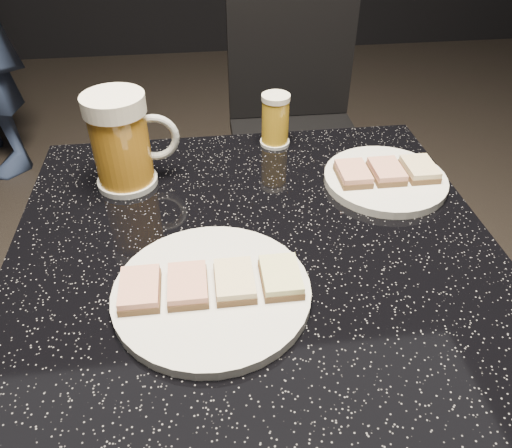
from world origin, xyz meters
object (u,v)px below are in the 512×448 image
object	(u,v)px
plate_small	(385,180)
plate_large	(212,292)
beer_mug	(123,141)
chair	(295,122)
table	(256,357)
beer_tumbler	(275,120)

from	to	relation	value
plate_small	plate_large	bearing A→B (deg)	-143.41
beer_mug	chair	distance (m)	0.86
plate_small	table	distance (m)	0.37
table	beer_mug	bearing A→B (deg)	133.25
beer_tumbler	chair	distance (m)	0.67
beer_mug	chair	world-z (taller)	beer_mug
plate_small	table	xyz separation A→B (m)	(-0.24, -0.15, -0.25)
beer_tumbler	plate_small	bearing A→B (deg)	-44.07
table	beer_tumbler	world-z (taller)	beer_tumbler
plate_large	beer_tumbler	distance (m)	0.41
table	plate_large	bearing A→B (deg)	-130.29
table	plate_small	bearing A→B (deg)	31.80
beer_tumbler	plate_large	bearing A→B (deg)	-110.10
plate_small	beer_mug	distance (m)	0.44
beer_tumbler	chair	world-z (taller)	chair
table	beer_mug	distance (m)	0.42
table	beer_mug	xyz separation A→B (m)	(-0.19, 0.20, 0.32)
plate_large	beer_tumbler	size ratio (longest dim) A/B	2.57
plate_large	table	distance (m)	0.27
plate_large	chair	bearing A→B (deg)	72.61
plate_large	plate_small	size ratio (longest dim) A/B	1.23
beer_tumbler	chair	xyz separation A→B (m)	(0.16, 0.57, -0.30)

